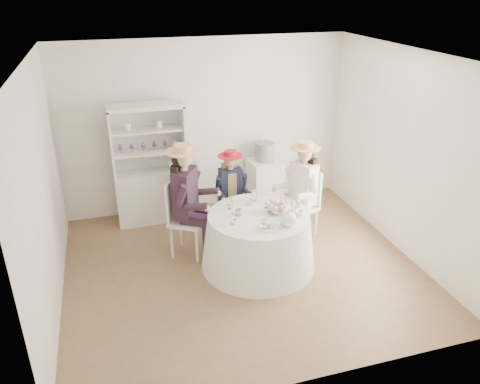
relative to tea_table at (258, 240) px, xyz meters
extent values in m
plane|color=brown|center=(-0.22, -0.01, -0.37)|extent=(4.50, 4.50, 0.00)
plane|color=white|center=(-0.22, -0.01, 2.33)|extent=(4.50, 4.50, 0.00)
plane|color=silver|center=(-0.22, 1.99, 0.98)|extent=(4.50, 0.00, 4.50)
plane|color=silver|center=(-0.22, -2.01, 0.98)|extent=(4.50, 0.00, 4.50)
plane|color=silver|center=(-2.47, -0.01, 0.98)|extent=(0.00, 4.50, 4.50)
plane|color=silver|center=(2.03, -0.01, 0.98)|extent=(0.00, 4.50, 4.50)
cone|color=white|center=(0.00, 0.00, -0.01)|extent=(1.50, 1.50, 0.73)
cylinder|color=white|center=(0.00, 0.00, 0.37)|extent=(1.30, 1.30, 0.02)
cube|color=silver|center=(-1.16, 1.68, 0.04)|extent=(1.14, 0.61, 0.82)
cube|color=silver|center=(-1.16, 1.86, 0.94)|extent=(1.07, 0.24, 1.00)
cube|color=silver|center=(-1.16, 1.68, 1.44)|extent=(1.14, 0.61, 0.05)
cube|color=silver|center=(-1.68, 1.68, 0.94)|extent=(0.11, 0.41, 1.00)
cube|color=silver|center=(-0.63, 1.68, 0.94)|extent=(0.11, 0.41, 1.00)
cube|color=silver|center=(-1.16, 1.68, 0.76)|extent=(1.07, 0.55, 0.03)
cube|color=silver|center=(-1.16, 1.68, 1.10)|extent=(1.07, 0.55, 0.03)
sphere|color=white|center=(-0.75, 1.68, 0.84)|extent=(0.13, 0.13, 0.13)
cube|color=silver|center=(0.68, 1.73, 0.01)|extent=(0.54, 0.54, 0.77)
cylinder|color=black|center=(0.68, 1.73, 0.55)|extent=(0.35, 0.35, 0.30)
cube|color=silver|center=(-0.82, 0.54, 0.13)|extent=(0.61, 0.61, 0.04)
cylinder|color=silver|center=(-0.76, 0.30, -0.12)|extent=(0.04, 0.04, 0.49)
cylinder|color=silver|center=(-0.57, 0.60, -0.12)|extent=(0.04, 0.04, 0.49)
cylinder|color=silver|center=(-1.06, 0.48, -0.12)|extent=(0.04, 0.04, 0.49)
cylinder|color=silver|center=(-0.88, 0.79, -0.12)|extent=(0.04, 0.04, 0.49)
cube|color=silver|center=(-0.99, 0.64, 0.43)|extent=(0.25, 0.38, 0.56)
cube|color=black|center=(-0.83, 0.55, 0.55)|extent=(0.40, 0.46, 0.65)
cube|color=black|center=(-0.75, 0.39, 0.22)|extent=(0.40, 0.32, 0.13)
cylinder|color=black|center=(-0.62, 0.30, -0.11)|extent=(0.11, 0.11, 0.51)
cylinder|color=black|center=(-0.92, 0.33, 0.62)|extent=(0.22, 0.19, 0.31)
cube|color=black|center=(-0.65, 0.56, 0.22)|extent=(0.40, 0.32, 0.13)
cylinder|color=black|center=(-0.52, 0.48, -0.11)|extent=(0.11, 0.11, 0.51)
cylinder|color=black|center=(-0.68, 0.73, 0.62)|extent=(0.22, 0.19, 0.31)
cylinder|color=#D8A889|center=(-0.83, 0.55, 0.89)|extent=(0.10, 0.10, 0.09)
sphere|color=#D8A889|center=(-0.83, 0.55, 1.01)|extent=(0.21, 0.21, 0.21)
sphere|color=black|center=(-0.88, 0.58, 1.00)|extent=(0.21, 0.21, 0.21)
cube|color=black|center=(-0.91, 0.60, 0.74)|extent=(0.22, 0.28, 0.42)
cylinder|color=tan|center=(-0.83, 0.55, 1.12)|extent=(0.45, 0.45, 0.01)
cylinder|color=tan|center=(-0.83, 0.55, 1.16)|extent=(0.22, 0.22, 0.09)
cube|color=silver|center=(-0.10, 0.97, 0.04)|extent=(0.37, 0.37, 0.04)
cylinder|color=silver|center=(-0.24, 0.83, -0.17)|extent=(0.03, 0.03, 0.40)
cylinder|color=silver|center=(0.05, 0.83, -0.17)|extent=(0.03, 0.03, 0.40)
cylinder|color=silver|center=(-0.24, 1.12, -0.17)|extent=(0.03, 0.03, 0.40)
cylinder|color=silver|center=(0.05, 1.12, -0.17)|extent=(0.03, 0.03, 0.40)
cube|color=silver|center=(-0.10, 1.14, 0.28)|extent=(0.34, 0.03, 0.45)
cube|color=#1C1F38|center=(-0.10, 0.99, 0.37)|extent=(0.33, 0.18, 0.52)
cube|color=tan|center=(-0.10, 0.99, 0.37)|extent=(0.13, 0.20, 0.45)
cube|color=#1C1F38|center=(-0.18, 0.86, 0.11)|extent=(0.12, 0.31, 0.11)
cylinder|color=#1C1F38|center=(-0.18, 0.74, -0.16)|extent=(0.09, 0.09, 0.41)
cylinder|color=#1C1F38|center=(-0.28, 0.95, 0.43)|extent=(0.08, 0.16, 0.25)
cube|color=#1C1F38|center=(-0.01, 0.87, 0.11)|extent=(0.12, 0.31, 0.11)
cylinder|color=#1C1F38|center=(-0.01, 0.74, -0.16)|extent=(0.09, 0.09, 0.41)
cylinder|color=#1C1F38|center=(0.09, 0.96, 0.43)|extent=(0.08, 0.16, 0.25)
cylinder|color=#D8A889|center=(-0.10, 0.99, 0.65)|extent=(0.08, 0.08, 0.07)
sphere|color=#D8A889|center=(-0.10, 0.99, 0.75)|extent=(0.17, 0.17, 0.17)
sphere|color=tan|center=(-0.10, 1.03, 0.73)|extent=(0.17, 0.17, 0.17)
cube|color=tan|center=(-0.10, 1.06, 0.52)|extent=(0.22, 0.07, 0.34)
cylinder|color=#B61B2A|center=(-0.10, 0.99, 0.83)|extent=(0.36, 0.36, 0.01)
cylinder|color=#B61B2A|center=(-0.10, 0.99, 0.86)|extent=(0.18, 0.18, 0.07)
cube|color=silver|center=(0.82, 0.53, 0.10)|extent=(0.55, 0.55, 0.04)
cylinder|color=silver|center=(0.60, 0.61, -0.14)|extent=(0.04, 0.04, 0.46)
cylinder|color=silver|center=(0.74, 0.31, -0.14)|extent=(0.04, 0.04, 0.46)
cylinder|color=silver|center=(0.90, 0.75, -0.14)|extent=(0.04, 0.04, 0.46)
cylinder|color=silver|center=(1.04, 0.45, -0.14)|extent=(0.04, 0.04, 0.46)
cube|color=silver|center=(0.99, 0.61, 0.37)|extent=(0.20, 0.37, 0.52)
cube|color=white|center=(0.84, 0.54, 0.48)|extent=(0.35, 0.43, 0.60)
cube|color=white|center=(0.67, 0.57, 0.18)|extent=(0.38, 0.27, 0.12)
cylinder|color=white|center=(0.54, 0.50, -0.13)|extent=(0.10, 0.10, 0.48)
cylinder|color=white|center=(0.71, 0.72, 0.55)|extent=(0.20, 0.16, 0.28)
cube|color=white|center=(0.75, 0.40, 0.18)|extent=(0.38, 0.27, 0.12)
cylinder|color=white|center=(0.62, 0.34, -0.13)|extent=(0.10, 0.10, 0.48)
cylinder|color=white|center=(0.89, 0.33, 0.55)|extent=(0.20, 0.16, 0.28)
cylinder|color=#D8A889|center=(0.84, 0.54, 0.80)|extent=(0.09, 0.09, 0.08)
sphere|color=#D8A889|center=(0.84, 0.54, 0.91)|extent=(0.20, 0.20, 0.20)
sphere|color=black|center=(0.88, 0.56, 0.90)|extent=(0.20, 0.20, 0.20)
cube|color=black|center=(0.91, 0.58, 0.65)|extent=(0.18, 0.26, 0.39)
cylinder|color=tan|center=(0.84, 0.54, 1.01)|extent=(0.41, 0.41, 0.01)
cylinder|color=tan|center=(0.84, 0.54, 1.05)|extent=(0.21, 0.21, 0.08)
cube|color=silver|center=(-0.69, 1.55, 0.12)|extent=(0.47, 0.47, 0.04)
cylinder|color=silver|center=(-0.51, 1.71, -0.13)|extent=(0.04, 0.04, 0.48)
cylinder|color=silver|center=(-0.85, 1.74, -0.13)|extent=(0.04, 0.04, 0.48)
cylinder|color=silver|center=(-0.53, 1.36, -0.13)|extent=(0.04, 0.04, 0.48)
cylinder|color=silver|center=(-0.88, 1.39, -0.13)|extent=(0.04, 0.04, 0.48)
cube|color=silver|center=(-0.71, 1.36, 0.41)|extent=(0.41, 0.07, 0.54)
imported|color=white|center=(-0.25, 0.06, 0.41)|extent=(0.12, 0.12, 0.07)
imported|color=white|center=(-0.01, 0.31, 0.40)|extent=(0.08, 0.08, 0.06)
imported|color=white|center=(0.28, 0.08, 0.41)|extent=(0.12, 0.12, 0.07)
imported|color=white|center=(0.23, -0.02, 0.40)|extent=(0.23, 0.23, 0.05)
sphere|color=pink|center=(0.28, 0.00, 0.47)|extent=(0.07, 0.07, 0.07)
sphere|color=white|center=(0.26, 0.05, 0.47)|extent=(0.07, 0.07, 0.07)
sphere|color=pink|center=(0.20, 0.06, 0.47)|extent=(0.07, 0.07, 0.07)
sphere|color=white|center=(0.16, 0.03, 0.47)|extent=(0.07, 0.07, 0.07)
sphere|color=pink|center=(0.16, -0.03, 0.47)|extent=(0.07, 0.07, 0.07)
sphere|color=white|center=(0.20, -0.06, 0.47)|extent=(0.07, 0.07, 0.07)
sphere|color=pink|center=(0.26, -0.05, 0.47)|extent=(0.07, 0.07, 0.07)
sphere|color=white|center=(0.25, -0.37, 0.46)|extent=(0.19, 0.19, 0.19)
cylinder|color=white|center=(0.37, -0.37, 0.47)|extent=(0.11, 0.03, 0.09)
cylinder|color=white|center=(0.25, -0.37, 0.56)|extent=(0.04, 0.04, 0.02)
cylinder|color=white|center=(0.00, -0.35, 0.38)|extent=(0.27, 0.27, 0.01)
cube|color=beige|center=(-0.05, -0.37, 0.41)|extent=(0.06, 0.04, 0.03)
cube|color=beige|center=(0.00, -0.35, 0.42)|extent=(0.07, 0.06, 0.03)
cube|color=beige|center=(0.05, -0.33, 0.41)|extent=(0.07, 0.07, 0.03)
cube|color=beige|center=(-0.02, -0.31, 0.42)|extent=(0.07, 0.07, 0.03)
cube|color=beige|center=(0.03, -0.39, 0.41)|extent=(0.07, 0.07, 0.03)
cylinder|color=white|center=(0.45, -0.14, 0.38)|extent=(0.22, 0.22, 0.01)
cylinder|color=white|center=(0.45, -0.14, 0.45)|extent=(0.02, 0.02, 0.14)
cylinder|color=white|center=(0.45, -0.14, 0.52)|extent=(0.16, 0.16, 0.01)
camera|label=1|loc=(-1.71, -4.97, 3.12)|focal=35.00mm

